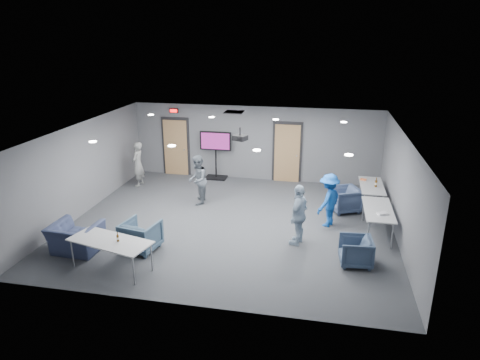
% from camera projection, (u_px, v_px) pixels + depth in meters
% --- Properties ---
extents(floor, '(9.00, 9.00, 0.00)m').
position_uv_depth(floor, '(231.00, 223.00, 12.27)').
color(floor, '#33353A').
rests_on(floor, ground).
extents(ceiling, '(9.00, 9.00, 0.00)m').
position_uv_depth(ceiling, '(231.00, 130.00, 11.39)').
color(ceiling, silver).
rests_on(ceiling, wall_back).
extents(wall_back, '(9.00, 0.02, 2.70)m').
position_uv_depth(wall_back, '(254.00, 143.00, 15.54)').
color(wall_back, slate).
rests_on(wall_back, floor).
extents(wall_front, '(9.00, 0.02, 2.70)m').
position_uv_depth(wall_front, '(186.00, 245.00, 8.12)').
color(wall_front, slate).
rests_on(wall_front, floor).
extents(wall_left, '(0.02, 8.00, 2.70)m').
position_uv_depth(wall_left, '(83.00, 169.00, 12.66)').
color(wall_left, slate).
rests_on(wall_left, floor).
extents(wall_right, '(0.02, 8.00, 2.70)m').
position_uv_depth(wall_right, '(401.00, 189.00, 11.00)').
color(wall_right, slate).
rests_on(wall_right, floor).
extents(door_left, '(1.06, 0.17, 2.24)m').
position_uv_depth(door_left, '(176.00, 147.00, 16.14)').
color(door_left, black).
rests_on(door_left, wall_back).
extents(door_right, '(1.06, 0.17, 2.24)m').
position_uv_depth(door_right, '(287.00, 153.00, 15.37)').
color(door_right, black).
rests_on(door_right, wall_back).
extents(exit_sign, '(0.32, 0.08, 0.16)m').
position_uv_depth(exit_sign, '(174.00, 111.00, 15.67)').
color(exit_sign, black).
rests_on(exit_sign, wall_back).
extents(hvac_diffuser, '(0.60, 0.60, 0.03)m').
position_uv_depth(hvac_diffuser, '(234.00, 112.00, 14.08)').
color(hvac_diffuser, black).
rests_on(hvac_diffuser, ceiling).
extents(downlights, '(6.18, 3.78, 0.02)m').
position_uv_depth(downlights, '(231.00, 131.00, 11.39)').
color(downlights, white).
rests_on(downlights, ceiling).
extents(person_a, '(0.39, 0.59, 1.59)m').
position_uv_depth(person_a, '(138.00, 164.00, 14.99)').
color(person_a, gray).
rests_on(person_a, floor).
extents(person_b, '(0.69, 0.84, 1.58)m').
position_uv_depth(person_b, '(197.00, 180.00, 13.41)').
color(person_b, slate).
rests_on(person_b, floor).
extents(person_c, '(0.66, 1.01, 1.60)m').
position_uv_depth(person_c, '(299.00, 215.00, 10.83)').
color(person_c, '#A1B9D0').
rests_on(person_c, floor).
extents(person_d, '(0.97, 1.13, 1.52)m').
position_uv_depth(person_d, '(329.00, 200.00, 11.88)').
color(person_d, '#194EA5').
rests_on(person_d, floor).
extents(chair_right_a, '(1.08, 1.07, 0.76)m').
position_uv_depth(chair_right_a, '(344.00, 199.00, 12.95)').
color(chair_right_a, '#3C4A68').
rests_on(chair_right_a, floor).
extents(chair_right_c, '(0.80, 0.78, 0.68)m').
position_uv_depth(chair_right_c, '(356.00, 251.00, 9.98)').
color(chair_right_c, '#384962').
rests_on(chair_right_c, floor).
extents(chair_front_a, '(0.97, 0.99, 0.77)m').
position_uv_depth(chair_front_a, '(141.00, 236.00, 10.64)').
color(chair_front_a, '#3D556A').
rests_on(chair_front_a, floor).
extents(chair_front_b, '(1.19, 1.05, 0.74)m').
position_uv_depth(chair_front_b, '(76.00, 238.00, 10.56)').
color(chair_front_b, '#363F5E').
rests_on(chair_front_b, floor).
extents(table_right_a, '(0.69, 1.67, 0.73)m').
position_uv_depth(table_right_a, '(372.00, 187.00, 13.15)').
color(table_right_a, silver).
rests_on(table_right_a, floor).
extents(table_right_b, '(0.74, 1.77, 0.73)m').
position_uv_depth(table_right_b, '(378.00, 210.00, 11.39)').
color(table_right_b, silver).
rests_on(table_right_b, floor).
extents(table_front_left, '(2.05, 1.23, 0.73)m').
position_uv_depth(table_front_left, '(110.00, 242.00, 9.66)').
color(table_front_left, silver).
rests_on(table_front_left, floor).
extents(bottle_front, '(0.06, 0.06, 0.22)m').
position_uv_depth(bottle_front, '(118.00, 238.00, 9.58)').
color(bottle_front, '#58370F').
rests_on(bottle_front, table_front_left).
extents(bottle_right, '(0.08, 0.08, 0.30)m').
position_uv_depth(bottle_right, '(376.00, 183.00, 12.95)').
color(bottle_right, '#58370F').
rests_on(bottle_right, table_right_a).
extents(snack_box, '(0.21, 0.18, 0.04)m').
position_uv_depth(snack_box, '(363.00, 179.00, 13.57)').
color(snack_box, '#DF6637').
rests_on(snack_box, table_right_a).
extents(wrapper, '(0.29, 0.26, 0.06)m').
position_uv_depth(wrapper, '(382.00, 213.00, 11.01)').
color(wrapper, silver).
rests_on(wrapper, table_right_b).
extents(tv_stand, '(1.16, 0.55, 1.78)m').
position_uv_depth(tv_stand, '(216.00, 152.00, 15.67)').
color(tv_stand, black).
rests_on(tv_stand, floor).
extents(projector, '(0.44, 0.41, 0.36)m').
position_uv_depth(projector, '(240.00, 138.00, 11.88)').
color(projector, black).
rests_on(projector, ceiling).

